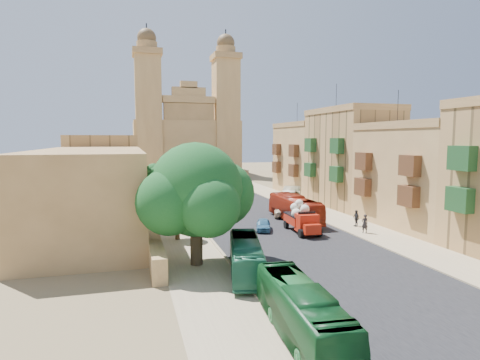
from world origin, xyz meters
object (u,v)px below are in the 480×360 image
bus_green_south (301,311)px  bus_red_east (295,209)px  red_truck (302,219)px  pedestrian_c (356,218)px  street_tree_c (159,178)px  bus_cream_east (291,199)px  street_tree_d (154,173)px  car_blue_a (263,225)px  pedestrian_a (365,224)px  olive_pickup (296,205)px  car_white_b (226,188)px  church (186,139)px  car_blue_b (198,184)px  ficus_tree (197,193)px  car_white_a (219,197)px  car_dkblue (188,193)px  street_tree_b (166,191)px  car_cream (283,211)px

bus_green_south → bus_red_east: bus_red_east is taller
red_truck → pedestrian_c: size_ratio=3.15×
street_tree_c → bus_cream_east: size_ratio=0.52×
street_tree_d → bus_cream_east: size_ratio=0.49×
car_blue_a → pedestrian_a: size_ratio=1.90×
red_truck → street_tree_d: bearing=108.9°
olive_pickup → car_white_b: olive_pickup is taller
olive_pickup → car_blue_a: bearing=-130.4°
street_tree_d → bus_cream_east: bearing=-56.1°
church → red_truck: size_ratio=6.39×
street_tree_d → bus_cream_east: 29.48m
bus_cream_east → car_blue_b: (-7.54, 29.35, -0.87)m
bus_cream_east → pedestrian_a: bus_cream_east is taller
church → street_tree_d: bearing=-108.1°
ficus_tree → car_blue_a: (8.42, 9.34, -4.84)m
bus_cream_east → car_white_a: bearing=-28.8°
bus_green_south → red_truck: bearing=69.8°
red_truck → bus_cream_east: size_ratio=0.54×
church → car_dkblue: 39.58m
street_tree_b → bus_red_east: street_tree_b is taller
car_white_a → red_truck: bearing=-74.2°
car_cream → car_dkblue: car_cream is taller
red_truck → car_cream: bearing=81.4°
pedestrian_a → pedestrian_c: pedestrian_a is taller
car_blue_b → street_tree_c: bearing=-135.9°
red_truck → bus_green_south: red_truck is taller
church → car_cream: church is taller
street_tree_d → ficus_tree: bearing=-89.2°
bus_green_south → car_cream: 30.34m
red_truck → church: bearing=92.1°
street_tree_c → red_truck: street_tree_c is taller
car_blue_a → bus_cream_east: bearing=72.9°
street_tree_b → car_cream: bearing=-15.8°
car_cream → olive_pickup: bearing=-126.2°
bus_green_south → bus_red_east: 27.37m
pedestrian_c → street_tree_c: bearing=-141.0°
red_truck → pedestrian_c: bearing=8.8°
bus_red_east → car_white_b: bus_red_east is taller
car_blue_a → red_truck: bearing=-9.0°
ficus_tree → street_tree_b: (-0.58, 19.99, -2.36)m
car_blue_a → pedestrian_a: 10.24m
olive_pickup → bus_red_east: 5.90m
bus_green_south → car_blue_a: size_ratio=2.55×
red_truck → bus_cream_east: (3.89, 12.08, 0.02)m
bus_green_south → church: bearing=89.9°
ficus_tree → car_dkblue: ficus_tree is taller
church → ficus_tree: size_ratio=3.93×
pedestrian_c → car_white_a: bearing=-154.0°
car_blue_b → pedestrian_c: bearing=-93.7°
car_dkblue → car_white_a: bearing=-81.0°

